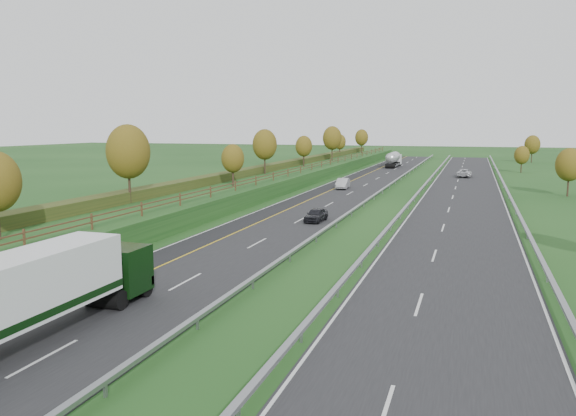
% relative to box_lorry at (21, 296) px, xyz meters
% --- Properties ---
extents(ground, '(400.00, 400.00, 0.00)m').
position_rel_box_lorry_xyz_m(ground, '(8.31, 55.39, -2.33)').
color(ground, '#1A4117').
rests_on(ground, ground).
extents(near_carriageway, '(10.50, 200.00, 0.04)m').
position_rel_box_lorry_xyz_m(near_carriageway, '(0.31, 60.39, -2.31)').
color(near_carriageway, black).
rests_on(near_carriageway, ground).
extents(far_carriageway, '(10.50, 200.00, 0.04)m').
position_rel_box_lorry_xyz_m(far_carriageway, '(16.81, 60.39, -2.31)').
color(far_carriageway, black).
rests_on(far_carriageway, ground).
extents(hard_shoulder, '(3.00, 200.00, 0.04)m').
position_rel_box_lorry_xyz_m(hard_shoulder, '(-3.44, 60.39, -2.31)').
color(hard_shoulder, black).
rests_on(hard_shoulder, ground).
extents(lane_markings, '(26.75, 200.00, 0.01)m').
position_rel_box_lorry_xyz_m(lane_markings, '(6.71, 60.27, -2.28)').
color(lane_markings, silver).
rests_on(lane_markings, near_carriageway).
extents(embankment_left, '(12.00, 200.00, 2.00)m').
position_rel_box_lorry_xyz_m(embankment_left, '(-12.69, 60.39, -1.33)').
color(embankment_left, '#1A4117').
rests_on(embankment_left, ground).
extents(hedge_left, '(2.20, 180.00, 1.10)m').
position_rel_box_lorry_xyz_m(hedge_left, '(-14.69, 60.39, 0.22)').
color(hedge_left, '#2B3917').
rests_on(hedge_left, embankment_left).
extents(fence_left, '(0.12, 189.06, 1.20)m').
position_rel_box_lorry_xyz_m(fence_left, '(-8.19, 59.98, 0.40)').
color(fence_left, '#422B19').
rests_on(fence_left, embankment_left).
extents(median_barrier_near, '(0.32, 200.00, 0.71)m').
position_rel_box_lorry_xyz_m(median_barrier_near, '(6.01, 60.39, -1.72)').
color(median_barrier_near, gray).
rests_on(median_barrier_near, ground).
extents(median_barrier_far, '(0.32, 200.00, 0.71)m').
position_rel_box_lorry_xyz_m(median_barrier_far, '(11.11, 60.39, -1.72)').
color(median_barrier_far, gray).
rests_on(median_barrier_far, ground).
extents(outer_barrier_far, '(0.32, 200.00, 0.71)m').
position_rel_box_lorry_xyz_m(outer_barrier_far, '(22.61, 60.39, -1.71)').
color(outer_barrier_far, gray).
rests_on(outer_barrier_far, ground).
extents(trees_left, '(6.64, 164.30, 7.66)m').
position_rel_box_lorry_xyz_m(trees_left, '(-12.33, 57.02, 4.04)').
color(trees_left, '#2D2116').
rests_on(trees_left, embankment_left).
extents(trees_far, '(8.45, 118.60, 7.12)m').
position_rel_box_lorry_xyz_m(trees_far, '(30.11, 89.61, 1.92)').
color(trees_far, '#2D2116').
rests_on(trees_far, ground).
extents(box_lorry, '(2.58, 16.28, 4.06)m').
position_rel_box_lorry_xyz_m(box_lorry, '(0.00, 0.00, 0.00)').
color(box_lorry, black).
rests_on(box_lorry, near_carriageway).
extents(road_tanker, '(2.40, 11.22, 3.46)m').
position_rel_box_lorry_xyz_m(road_tanker, '(0.36, 113.16, -0.47)').
color(road_tanker, silver).
rests_on(road_tanker, near_carriageway).
extents(car_dark_near, '(1.80, 4.04, 1.35)m').
position_rel_box_lorry_xyz_m(car_dark_near, '(3.32, 35.03, -1.61)').
color(car_dark_near, black).
rests_on(car_dark_near, near_carriageway).
extents(car_silver_mid, '(1.99, 4.83, 1.56)m').
position_rel_box_lorry_xyz_m(car_silver_mid, '(-0.76, 64.98, -1.51)').
color(car_silver_mid, '#AAABAF').
rests_on(car_silver_mid, near_carriageway).
extents(car_small_far, '(2.43, 5.17, 1.46)m').
position_rel_box_lorry_xyz_m(car_small_far, '(-1.01, 124.69, -1.56)').
color(car_small_far, '#14133E').
rests_on(car_small_far, near_carriageway).
extents(car_oncoming, '(2.76, 5.48, 1.49)m').
position_rel_box_lorry_xyz_m(car_oncoming, '(16.45, 91.07, -1.55)').
color(car_oncoming, '#BABBC0').
rests_on(car_oncoming, far_carriageway).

